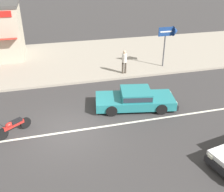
% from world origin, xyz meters
% --- Properties ---
extents(ground_plane, '(160.00, 160.00, 0.00)m').
position_xyz_m(ground_plane, '(0.00, 0.00, 0.00)').
color(ground_plane, '#383535').
extents(lane_centre_stripe, '(50.40, 0.14, 0.01)m').
position_xyz_m(lane_centre_stripe, '(0.00, 0.00, 0.00)').
color(lane_centre_stripe, silver).
rests_on(lane_centre_stripe, ground).
extents(kerb_strip, '(68.00, 10.00, 0.15)m').
position_xyz_m(kerb_strip, '(0.00, 10.38, 0.07)').
color(kerb_strip, '#9E9384').
rests_on(kerb_strip, ground).
extents(sedan_teal_1, '(4.69, 2.57, 1.06)m').
position_xyz_m(sedan_teal_1, '(3.93, 1.47, 0.53)').
color(sedan_teal_1, teal).
rests_on(sedan_teal_1, ground).
extents(motorcycle_0, '(1.51, 1.15, 0.80)m').
position_xyz_m(motorcycle_0, '(-2.49, 0.52, 0.42)').
color(motorcycle_0, black).
rests_on(motorcycle_0, ground).
extents(arrow_signboard, '(1.50, 0.71, 3.02)m').
position_xyz_m(arrow_signboard, '(8.54, 6.67, 2.68)').
color(arrow_signboard, '#4C4C51').
rests_on(arrow_signboard, kerb_strip).
extents(pedestrian_near_clock, '(0.34, 0.34, 1.69)m').
position_xyz_m(pedestrian_near_clock, '(4.70, 6.09, 1.14)').
color(pedestrian_near_clock, '#4C4238').
rests_on(pedestrian_near_clock, kerb_strip).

